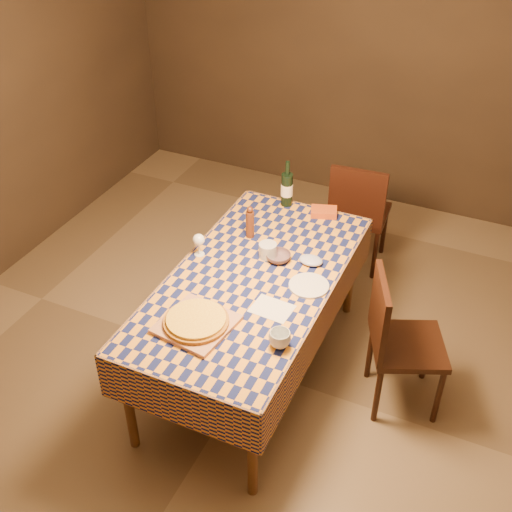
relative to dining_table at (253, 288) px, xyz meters
name	(u,v)px	position (x,y,z in m)	size (l,w,h in m)	color
room	(252,194)	(0.00, 0.00, 0.66)	(5.00, 5.10, 2.70)	brown
dining_table	(253,288)	(0.00, 0.00, 0.00)	(0.94, 1.84, 0.77)	brown
cutting_board	(196,324)	(-0.10, -0.50, 0.09)	(0.37, 0.37, 0.02)	#B17553
pizza	(196,320)	(-0.10, -0.50, 0.12)	(0.40, 0.40, 0.04)	#915A18
pepper_mill	(250,223)	(-0.20, 0.39, 0.18)	(0.06, 0.06, 0.23)	#4A2311
bowl	(278,257)	(0.07, 0.23, 0.10)	(0.15, 0.15, 0.05)	#574049
wine_glass	(199,241)	(-0.40, 0.08, 0.18)	(0.08, 0.08, 0.15)	white
wine_bottle	(287,189)	(-0.13, 0.86, 0.20)	(0.09, 0.09, 0.33)	black
deli_tub	(268,250)	(-0.01, 0.24, 0.12)	(0.11, 0.11, 0.09)	#B7BBBE
takeout_container	(324,212)	(0.15, 0.84, 0.10)	(0.17, 0.12, 0.04)	#B24517
white_plate	(309,286)	(0.33, 0.06, 0.08)	(0.24, 0.24, 0.01)	silver
tumbler	(280,339)	(0.37, -0.46, 0.12)	(0.12, 0.12, 0.09)	silver
flour_patch	(272,309)	(0.21, -0.21, 0.08)	(0.23, 0.17, 0.00)	silver
flour_bag	(311,260)	(0.26, 0.28, 0.10)	(0.15, 0.11, 0.04)	#A4AED2
chair_far	(358,211)	(0.25, 1.38, -0.17)	(0.45, 0.46, 0.93)	black
chair_right	(396,337)	(0.86, 0.13, -0.17)	(0.56, 0.55, 0.93)	black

